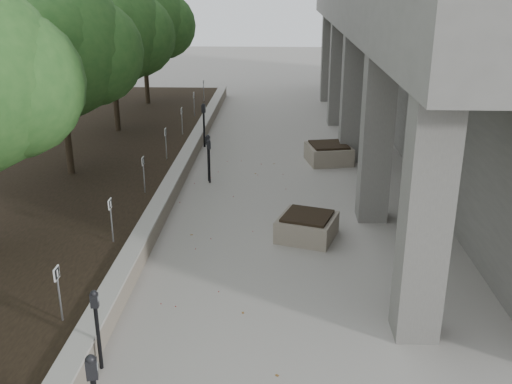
% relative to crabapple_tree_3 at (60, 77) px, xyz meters
% --- Properties ---
extents(ground, '(90.00, 90.00, 0.00)m').
position_rel_crabapple_tree_3_xyz_m(ground, '(4.80, -8.00, -3.12)').
color(ground, gray).
rests_on(ground, ground).
extents(retaining_wall, '(0.39, 26.00, 0.50)m').
position_rel_crabapple_tree_3_xyz_m(retaining_wall, '(2.97, 1.00, -2.87)').
color(retaining_wall, gray).
rests_on(retaining_wall, ground).
extents(planting_bed, '(7.00, 26.00, 0.40)m').
position_rel_crabapple_tree_3_xyz_m(planting_bed, '(-0.70, 1.00, -2.92)').
color(planting_bed, black).
rests_on(planting_bed, ground).
extents(crabapple_tree_3, '(4.60, 4.00, 5.44)m').
position_rel_crabapple_tree_3_xyz_m(crabapple_tree_3, '(0.00, 0.00, 0.00)').
color(crabapple_tree_3, '#25531F').
rests_on(crabapple_tree_3, planting_bed).
extents(crabapple_tree_4, '(4.60, 4.00, 5.44)m').
position_rel_crabapple_tree_3_xyz_m(crabapple_tree_4, '(0.00, 5.00, 0.00)').
color(crabapple_tree_4, '#25531F').
rests_on(crabapple_tree_4, planting_bed).
extents(crabapple_tree_5, '(4.60, 4.00, 5.44)m').
position_rel_crabapple_tree_3_xyz_m(crabapple_tree_5, '(0.00, 10.00, 0.00)').
color(crabapple_tree_5, '#25531F').
rests_on(crabapple_tree_5, planting_bed).
extents(parking_sign_2, '(0.04, 0.22, 0.96)m').
position_rel_crabapple_tree_3_xyz_m(parking_sign_2, '(2.45, -7.50, -2.24)').
color(parking_sign_2, black).
rests_on(parking_sign_2, planting_bed).
extents(parking_sign_3, '(0.04, 0.22, 0.96)m').
position_rel_crabapple_tree_3_xyz_m(parking_sign_3, '(2.45, -4.50, -2.24)').
color(parking_sign_3, black).
rests_on(parking_sign_3, planting_bed).
extents(parking_sign_4, '(0.04, 0.22, 0.96)m').
position_rel_crabapple_tree_3_xyz_m(parking_sign_4, '(2.45, -1.50, -2.24)').
color(parking_sign_4, black).
rests_on(parking_sign_4, planting_bed).
extents(parking_sign_5, '(0.04, 0.22, 0.96)m').
position_rel_crabapple_tree_3_xyz_m(parking_sign_5, '(2.45, 1.50, -2.24)').
color(parking_sign_5, black).
rests_on(parking_sign_5, planting_bed).
extents(parking_sign_6, '(0.04, 0.22, 0.96)m').
position_rel_crabapple_tree_3_xyz_m(parking_sign_6, '(2.45, 4.50, -2.24)').
color(parking_sign_6, black).
rests_on(parking_sign_6, planting_bed).
extents(parking_sign_7, '(0.04, 0.22, 0.96)m').
position_rel_crabapple_tree_3_xyz_m(parking_sign_7, '(2.45, 7.50, -2.24)').
color(parking_sign_7, black).
rests_on(parking_sign_7, planting_bed).
extents(parking_sign_8, '(0.04, 0.22, 0.96)m').
position_rel_crabapple_tree_3_xyz_m(parking_sign_8, '(2.45, 10.50, -2.24)').
color(parking_sign_8, black).
rests_on(parking_sign_8, planting_bed).
extents(parking_meter_2, '(0.14, 0.10, 1.35)m').
position_rel_crabapple_tree_3_xyz_m(parking_meter_2, '(3.25, -8.16, -2.45)').
color(parking_meter_2, black).
rests_on(parking_meter_2, ground).
extents(parking_meter_3, '(0.16, 0.13, 1.40)m').
position_rel_crabapple_tree_3_xyz_m(parking_meter_3, '(3.85, 0.65, -2.42)').
color(parking_meter_3, black).
rests_on(parking_meter_3, ground).
extents(parking_meter_4, '(0.13, 0.10, 1.29)m').
position_rel_crabapple_tree_3_xyz_m(parking_meter_4, '(3.89, 0.48, -2.48)').
color(parking_meter_4, black).
rests_on(parking_meter_4, ground).
extents(parking_meter_5, '(0.17, 0.13, 1.56)m').
position_rel_crabapple_tree_3_xyz_m(parking_meter_5, '(3.25, 4.32, -2.34)').
color(parking_meter_5, black).
rests_on(parking_meter_5, ground).
extents(planter_front, '(1.54, 1.54, 0.57)m').
position_rel_crabapple_tree_3_xyz_m(planter_front, '(6.57, -3.25, -2.84)').
color(planter_front, gray).
rests_on(planter_front, ground).
extents(planter_back, '(1.56, 1.56, 0.62)m').
position_rel_crabapple_tree_3_xyz_m(planter_back, '(7.49, 2.66, -2.81)').
color(planter_back, gray).
rests_on(planter_back, ground).
extents(berry_scatter, '(3.30, 14.10, 0.02)m').
position_rel_crabapple_tree_3_xyz_m(berry_scatter, '(4.70, -3.00, -3.11)').
color(berry_scatter, maroon).
rests_on(berry_scatter, ground).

